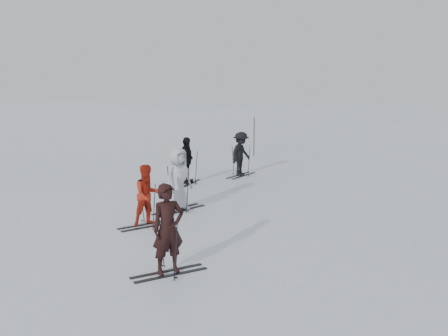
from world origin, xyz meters
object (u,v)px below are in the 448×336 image
at_px(skier_red, 148,196).
at_px(piste_marker, 254,137).
at_px(skier_near_dark, 168,230).
at_px(skier_uphill_left, 186,161).
at_px(skier_grey, 178,180).
at_px(skier_uphill_far, 241,154).

bearing_deg(skier_red, piste_marker, 40.09).
distance_m(skier_near_dark, skier_uphill_left, 8.34).
height_order(skier_red, skier_grey, skier_grey).
xyz_separation_m(skier_red, skier_uphill_far, (-2.02, 6.84, 0.05)).
bearing_deg(skier_uphill_left, skier_red, -166.49).
bearing_deg(skier_near_dark, piste_marker, 51.18).
bearing_deg(skier_uphill_far, piste_marker, 25.25).
height_order(skier_red, piste_marker, piste_marker).
relative_size(skier_uphill_far, piste_marker, 0.90).
relative_size(skier_near_dark, skier_uphill_far, 1.05).
bearing_deg(skier_uphill_far, skier_red, -167.15).
bearing_deg(skier_uphill_far, skier_near_dark, -155.61).
relative_size(skier_near_dark, piste_marker, 0.95).
bearing_deg(skier_near_dark, skier_grey, 63.74).
xyz_separation_m(skier_red, piste_marker, (-4.45, 11.25, 0.14)).
xyz_separation_m(skier_grey, skier_uphill_far, (-1.60, 5.25, -0.06)).
bearing_deg(skier_near_dark, skier_uphill_far, 50.89).
bearing_deg(skier_uphill_left, piste_marker, -3.08).
distance_m(skier_uphill_left, piste_marker, 7.07).
height_order(skier_near_dark, skier_uphill_far, skier_near_dark).
bearing_deg(skier_uphill_left, skier_grey, -159.10).
bearing_deg(skier_red, skier_near_dark, -108.09).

